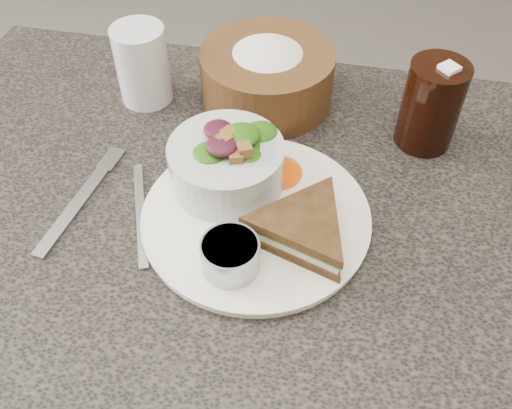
{
  "coord_description": "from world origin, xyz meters",
  "views": [
    {
      "loc": [
        0.09,
        -0.44,
        1.28
      ],
      "look_at": [
        0.0,
        -0.0,
        0.78
      ],
      "focal_mm": 40.0,
      "sensor_mm": 36.0,
      "label": 1
    }
  ],
  "objects_px": {
    "dining_table": "(254,360)",
    "dinner_plate": "(256,218)",
    "sandwich": "(303,228)",
    "bread_basket": "(267,68)",
    "salad_bowl": "(226,158)",
    "dressing_ramekin": "(230,256)",
    "cola_glass": "(432,101)",
    "water_glass": "(142,65)"
  },
  "relations": [
    {
      "from": "sandwich",
      "to": "salad_bowl",
      "type": "bearing_deg",
      "value": 163.71
    },
    {
      "from": "sandwich",
      "to": "dressing_ramekin",
      "type": "relative_size",
      "value": 2.25
    },
    {
      "from": "dining_table",
      "to": "dinner_plate",
      "type": "bearing_deg",
      "value": -41.83
    },
    {
      "from": "dining_table",
      "to": "bread_basket",
      "type": "bearing_deg",
      "value": 96.76
    },
    {
      "from": "dinner_plate",
      "to": "cola_glass",
      "type": "relative_size",
      "value": 2.05
    },
    {
      "from": "bread_basket",
      "to": "cola_glass",
      "type": "xyz_separation_m",
      "value": [
        0.23,
        -0.05,
        0.01
      ]
    },
    {
      "from": "salad_bowl",
      "to": "cola_glass",
      "type": "distance_m",
      "value": 0.28
    },
    {
      "from": "salad_bowl",
      "to": "dressing_ramekin",
      "type": "bearing_deg",
      "value": -74.99
    },
    {
      "from": "sandwich",
      "to": "water_glass",
      "type": "xyz_separation_m",
      "value": [
        -0.27,
        0.23,
        0.03
      ]
    },
    {
      "from": "cola_glass",
      "to": "water_glass",
      "type": "xyz_separation_m",
      "value": [
        -0.41,
        0.02,
        -0.01
      ]
    },
    {
      "from": "salad_bowl",
      "to": "bread_basket",
      "type": "distance_m",
      "value": 0.19
    },
    {
      "from": "dinner_plate",
      "to": "salad_bowl",
      "type": "distance_m",
      "value": 0.08
    },
    {
      "from": "sandwich",
      "to": "bread_basket",
      "type": "bearing_deg",
      "value": 127.2
    },
    {
      "from": "dressing_ramekin",
      "to": "cola_glass",
      "type": "xyz_separation_m",
      "value": [
        0.21,
        0.27,
        0.04
      ]
    },
    {
      "from": "salad_bowl",
      "to": "dressing_ramekin",
      "type": "relative_size",
      "value": 2.18
    },
    {
      "from": "dining_table",
      "to": "dressing_ramekin",
      "type": "xyz_separation_m",
      "value": [
        -0.01,
        -0.08,
        0.41
      ]
    },
    {
      "from": "bread_basket",
      "to": "water_glass",
      "type": "xyz_separation_m",
      "value": [
        -0.18,
        -0.03,
        0.0
      ]
    },
    {
      "from": "dining_table",
      "to": "salad_bowl",
      "type": "relative_size",
      "value": 7.03
    },
    {
      "from": "salad_bowl",
      "to": "water_glass",
      "type": "height_order",
      "value": "water_glass"
    },
    {
      "from": "dinner_plate",
      "to": "cola_glass",
      "type": "height_order",
      "value": "cola_glass"
    },
    {
      "from": "dining_table",
      "to": "cola_glass",
      "type": "xyz_separation_m",
      "value": [
        0.2,
        0.19,
        0.44
      ]
    },
    {
      "from": "salad_bowl",
      "to": "dressing_ramekin",
      "type": "xyz_separation_m",
      "value": [
        0.03,
        -0.13,
        -0.02
      ]
    },
    {
      "from": "dinner_plate",
      "to": "dining_table",
      "type": "bearing_deg",
      "value": 138.17
    },
    {
      "from": "cola_glass",
      "to": "dining_table",
      "type": "bearing_deg",
      "value": -136.86
    },
    {
      "from": "dressing_ramekin",
      "to": "water_glass",
      "type": "xyz_separation_m",
      "value": [
        -0.2,
        0.29,
        0.03
      ]
    },
    {
      "from": "dining_table",
      "to": "salad_bowl",
      "type": "xyz_separation_m",
      "value": [
        -0.04,
        0.04,
        0.43
      ]
    },
    {
      "from": "dining_table",
      "to": "dressing_ramekin",
      "type": "relative_size",
      "value": 15.3
    },
    {
      "from": "dinner_plate",
      "to": "salad_bowl",
      "type": "height_order",
      "value": "salad_bowl"
    },
    {
      "from": "water_glass",
      "to": "dinner_plate",
      "type": "bearing_deg",
      "value": -44.88
    },
    {
      "from": "dinner_plate",
      "to": "bread_basket",
      "type": "bearing_deg",
      "value": 97.54
    },
    {
      "from": "dressing_ramekin",
      "to": "cola_glass",
      "type": "relative_size",
      "value": 0.49
    },
    {
      "from": "dining_table",
      "to": "dinner_plate",
      "type": "xyz_separation_m",
      "value": [
        0.0,
        -0.0,
        0.38
      ]
    },
    {
      "from": "dining_table",
      "to": "cola_glass",
      "type": "relative_size",
      "value": 7.51
    },
    {
      "from": "dinner_plate",
      "to": "cola_glass",
      "type": "distance_m",
      "value": 0.28
    },
    {
      "from": "sandwich",
      "to": "salad_bowl",
      "type": "xyz_separation_m",
      "value": [
        -0.11,
        0.07,
        0.02
      ]
    },
    {
      "from": "salad_bowl",
      "to": "dressing_ramekin",
      "type": "height_order",
      "value": "salad_bowl"
    },
    {
      "from": "dinner_plate",
      "to": "dressing_ramekin",
      "type": "xyz_separation_m",
      "value": [
        -0.01,
        -0.08,
        0.03
      ]
    },
    {
      "from": "sandwich",
      "to": "cola_glass",
      "type": "xyz_separation_m",
      "value": [
        0.14,
        0.22,
        0.04
      ]
    },
    {
      "from": "salad_bowl",
      "to": "bread_basket",
      "type": "height_order",
      "value": "bread_basket"
    },
    {
      "from": "sandwich",
      "to": "salad_bowl",
      "type": "height_order",
      "value": "salad_bowl"
    },
    {
      "from": "sandwich",
      "to": "salad_bowl",
      "type": "distance_m",
      "value": 0.13
    },
    {
      "from": "salad_bowl",
      "to": "cola_glass",
      "type": "bearing_deg",
      "value": 30.66
    }
  ]
}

